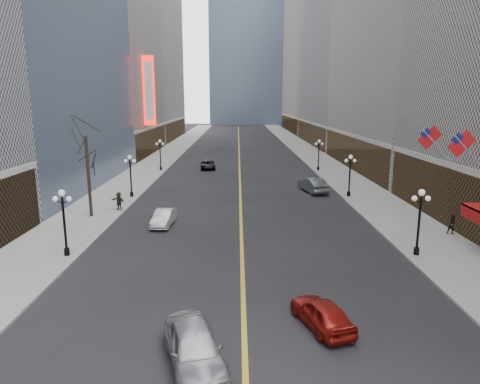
{
  "coord_description": "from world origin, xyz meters",
  "views": [
    {
      "loc": [
        -0.29,
        2.68,
        10.37
      ],
      "look_at": [
        -0.19,
        21.04,
        6.42
      ],
      "focal_mm": 32.0,
      "sensor_mm": 36.0,
      "label": 1
    }
  ],
  "objects_px": {
    "car_nb_near": "(194,348)",
    "car_sb_far": "(313,185)",
    "car_sb_mid": "(322,313)",
    "streetlamp_west_1": "(64,216)",
    "streetlamp_west_2": "(130,171)",
    "car_nb_far": "(208,165)",
    "car_nb_mid": "(164,218)",
    "streetlamp_east_3": "(319,152)",
    "streetlamp_east_2": "(350,171)",
    "streetlamp_west_3": "(160,152)",
    "streetlamp_east_1": "(420,215)"
  },
  "relations": [
    {
      "from": "car_nb_near",
      "to": "car_sb_far",
      "type": "height_order",
      "value": "car_nb_near"
    },
    {
      "from": "car_sb_mid",
      "to": "streetlamp_west_1",
      "type": "bearing_deg",
      "value": -49.38
    },
    {
      "from": "streetlamp_west_1",
      "to": "streetlamp_west_2",
      "type": "relative_size",
      "value": 1.0
    },
    {
      "from": "car_nb_far",
      "to": "car_sb_mid",
      "type": "xyz_separation_m",
      "value": [
        8.45,
        -46.89,
        0.04
      ]
    },
    {
      "from": "streetlamp_west_1",
      "to": "car_sb_far",
      "type": "bearing_deg",
      "value": 45.98
    },
    {
      "from": "car_nb_mid",
      "to": "car_sb_far",
      "type": "height_order",
      "value": "car_sb_far"
    },
    {
      "from": "car_nb_far",
      "to": "streetlamp_west_2",
      "type": "bearing_deg",
      "value": -114.15
    },
    {
      "from": "streetlamp_east_3",
      "to": "car_nb_far",
      "type": "height_order",
      "value": "streetlamp_east_3"
    },
    {
      "from": "streetlamp_east_2",
      "to": "streetlamp_west_3",
      "type": "height_order",
      "value": "same"
    },
    {
      "from": "streetlamp_east_3",
      "to": "streetlamp_west_3",
      "type": "height_order",
      "value": "same"
    },
    {
      "from": "streetlamp_west_2",
      "to": "streetlamp_west_3",
      "type": "relative_size",
      "value": 1.0
    },
    {
      "from": "streetlamp_east_1",
      "to": "car_nb_near",
      "type": "bearing_deg",
      "value": -138.56
    },
    {
      "from": "car_nb_mid",
      "to": "car_sb_mid",
      "type": "bearing_deg",
      "value": -54.76
    },
    {
      "from": "streetlamp_east_1",
      "to": "streetlamp_east_3",
      "type": "height_order",
      "value": "same"
    },
    {
      "from": "car_nb_near",
      "to": "streetlamp_west_2",
      "type": "bearing_deg",
      "value": 91.33
    },
    {
      "from": "streetlamp_east_1",
      "to": "streetlamp_east_3",
      "type": "distance_m",
      "value": 36.0
    },
    {
      "from": "streetlamp_east_1",
      "to": "car_nb_near",
      "type": "height_order",
      "value": "streetlamp_east_1"
    },
    {
      "from": "streetlamp_west_3",
      "to": "car_nb_far",
      "type": "bearing_deg",
      "value": 14.18
    },
    {
      "from": "streetlamp_west_1",
      "to": "car_nb_far",
      "type": "relative_size",
      "value": 0.96
    },
    {
      "from": "streetlamp_east_3",
      "to": "streetlamp_west_1",
      "type": "height_order",
      "value": "same"
    },
    {
      "from": "streetlamp_west_3",
      "to": "car_sb_far",
      "type": "bearing_deg",
      "value": -36.85
    },
    {
      "from": "car_sb_mid",
      "to": "streetlamp_east_2",
      "type": "bearing_deg",
      "value": -125.53
    },
    {
      "from": "streetlamp_west_3",
      "to": "car_nb_mid",
      "type": "bearing_deg",
      "value": -79.56
    },
    {
      "from": "car_nb_near",
      "to": "car_sb_far",
      "type": "distance_m",
      "value": 34.65
    },
    {
      "from": "streetlamp_west_1",
      "to": "streetlamp_west_3",
      "type": "distance_m",
      "value": 36.0
    },
    {
      "from": "streetlamp_west_1",
      "to": "car_nb_mid",
      "type": "distance_m",
      "value": 9.42
    },
    {
      "from": "streetlamp_west_2",
      "to": "streetlamp_west_3",
      "type": "height_order",
      "value": "same"
    },
    {
      "from": "car_nb_far",
      "to": "car_sb_far",
      "type": "bearing_deg",
      "value": -56.69
    },
    {
      "from": "streetlamp_east_3",
      "to": "streetlamp_west_2",
      "type": "distance_m",
      "value": 29.68
    },
    {
      "from": "car_nb_far",
      "to": "car_sb_mid",
      "type": "bearing_deg",
      "value": -84.52
    },
    {
      "from": "streetlamp_west_1",
      "to": "streetlamp_west_3",
      "type": "xyz_separation_m",
      "value": [
        0.0,
        36.0,
        0.0
      ]
    },
    {
      "from": "streetlamp_west_1",
      "to": "car_nb_far",
      "type": "distance_m",
      "value": 38.46
    },
    {
      "from": "car_nb_mid",
      "to": "car_sb_far",
      "type": "xyz_separation_m",
      "value": [
        14.92,
        13.38,
        0.18
      ]
    },
    {
      "from": "car_nb_near",
      "to": "car_sb_mid",
      "type": "xyz_separation_m",
      "value": [
        5.61,
        3.06,
        -0.16
      ]
    },
    {
      "from": "streetlamp_west_1",
      "to": "car_nb_near",
      "type": "xyz_separation_m",
      "value": [
        9.8,
        -12.19,
        -2.05
      ]
    },
    {
      "from": "car_nb_near",
      "to": "car_nb_mid",
      "type": "distance_m",
      "value": 20.2
    },
    {
      "from": "streetlamp_west_3",
      "to": "car_nb_far",
      "type": "distance_m",
      "value": 7.53
    },
    {
      "from": "streetlamp_east_2",
      "to": "streetlamp_west_1",
      "type": "distance_m",
      "value": 29.68
    },
    {
      "from": "streetlamp_east_2",
      "to": "car_sb_far",
      "type": "relative_size",
      "value": 0.87
    },
    {
      "from": "streetlamp_east_3",
      "to": "car_nb_near",
      "type": "bearing_deg",
      "value": -105.98
    },
    {
      "from": "streetlamp_east_1",
      "to": "streetlamp_west_2",
      "type": "xyz_separation_m",
      "value": [
        -23.6,
        18.0,
        0.0
      ]
    },
    {
      "from": "streetlamp_east_1",
      "to": "car_nb_near",
      "type": "xyz_separation_m",
      "value": [
        -13.8,
        -12.19,
        -2.05
      ]
    },
    {
      "from": "streetlamp_west_1",
      "to": "car_sb_mid",
      "type": "bearing_deg",
      "value": -30.64
    },
    {
      "from": "streetlamp_east_3",
      "to": "streetlamp_west_1",
      "type": "relative_size",
      "value": 1.0
    },
    {
      "from": "streetlamp_west_1",
      "to": "car_nb_near",
      "type": "height_order",
      "value": "streetlamp_west_1"
    },
    {
      "from": "streetlamp_east_1",
      "to": "car_nb_far",
      "type": "distance_m",
      "value": 41.32
    },
    {
      "from": "streetlamp_west_2",
      "to": "car_sb_far",
      "type": "height_order",
      "value": "streetlamp_west_2"
    },
    {
      "from": "car_sb_far",
      "to": "car_nb_far",
      "type": "bearing_deg",
      "value": -64.99
    },
    {
      "from": "car_nb_mid",
      "to": "streetlamp_east_2",
      "type": "bearing_deg",
      "value": 33.6
    },
    {
      "from": "car_nb_far",
      "to": "car_sb_far",
      "type": "height_order",
      "value": "car_sb_far"
    }
  ]
}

